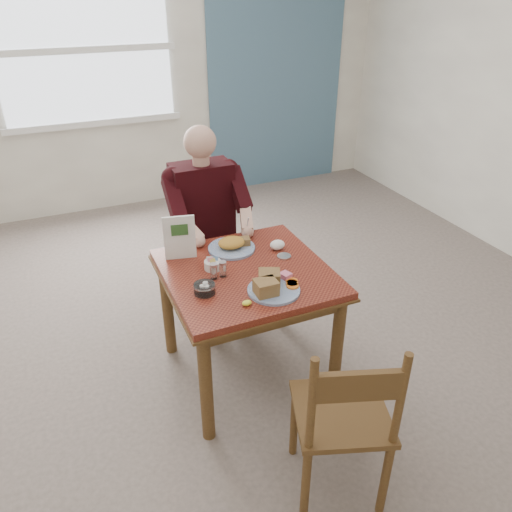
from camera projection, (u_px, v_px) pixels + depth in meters
name	position (u px, v px, depth m)	size (l,w,h in m)	color
floor	(248.00, 371.00, 3.18)	(6.00, 6.00, 0.00)	#61554F
wall_back	(129.00, 69.00, 4.89)	(5.50, 5.50, 0.00)	white
accent_panel	(277.00, 60.00, 5.43)	(1.60, 0.02, 2.80)	slate
lemon_wedge	(247.00, 303.00, 2.50)	(0.05, 0.04, 0.03)	#F4F934
napkin	(277.00, 245.00, 3.01)	(0.09, 0.08, 0.06)	white
metal_dish	(284.00, 256.00, 2.94)	(0.08, 0.08, 0.01)	silver
window	(84.00, 50.00, 4.63)	(1.72, 0.04, 1.42)	white
table	(247.00, 287.00, 2.87)	(0.92, 0.92, 0.75)	maroon
chair_far	(204.00, 250.00, 3.58)	(0.42, 0.42, 0.95)	brown
chair_near	(344.00, 418.00, 2.22)	(0.53, 0.53, 0.95)	brown
diner	(206.00, 213.00, 3.35)	(0.53, 0.56, 1.39)	gray
near_plate	(271.00, 285.00, 2.61)	(0.32, 0.32, 0.09)	white
far_plate	(232.00, 245.00, 3.01)	(0.33, 0.33, 0.08)	white
caddy	(213.00, 265.00, 2.81)	(0.12, 0.12, 0.07)	white
shakers	(218.00, 270.00, 2.72)	(0.10, 0.04, 0.09)	white
creamer	(204.00, 289.00, 2.59)	(0.15, 0.15, 0.05)	white
menu	(180.00, 237.00, 2.86)	(0.18, 0.05, 0.27)	white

